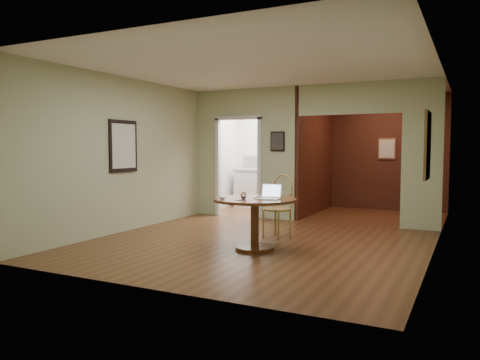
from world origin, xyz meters
The scene contains 11 objects.
floor centered at (0.00, 0.00, 0.00)m, with size 5.00×5.00×0.00m, color #4E2D16.
room_shell centered at (-0.47, 3.10, 1.29)m, with size 5.20×7.50×5.00m.
dining_table centered at (0.17, -0.30, 0.56)m, with size 1.20×1.20×0.75m.
chair centered at (0.14, 0.74, 0.58)m, with size 0.54×0.54×1.04m.
open_laptop centered at (0.40, -0.29, 0.81)m, with size 0.31×0.28×0.21m.
closed_laptop centered at (0.26, -0.18, 0.76)m, with size 0.32×0.20×0.03m, color #ADADB2.
mouse centered at (-0.19, -0.62, 0.77)m, with size 0.11×0.06×0.04m, color white.
wine_glass centered at (0.06, -0.43, 0.80)m, with size 0.09×0.09×0.10m, color white, non-canonical shape.
pen centered at (0.10, -0.63, 0.75)m, with size 0.01×0.01×0.14m, color #0B0D51.
kitchen_cabinet centered at (-1.35, 4.20, 0.47)m, with size 2.06×0.60×0.94m.
grocery_bag centered at (-0.85, 4.20, 1.08)m, with size 0.28×0.24×0.28m, color beige.
Camera 1 is at (2.96, -6.37, 1.48)m, focal length 35.00 mm.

